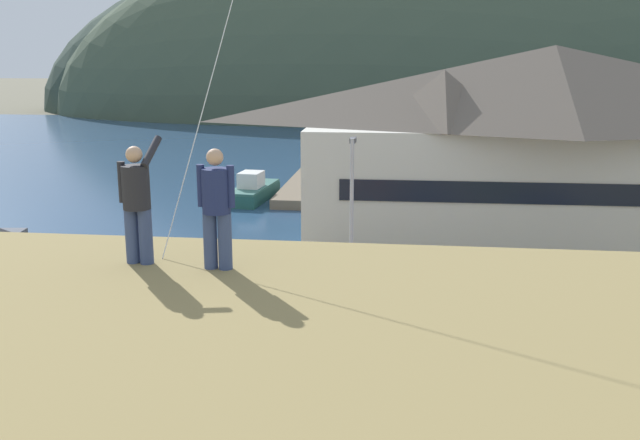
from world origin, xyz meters
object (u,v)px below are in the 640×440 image
Objects in this scene: parked_car_back_row_left at (61,301)px; person_companion at (216,205)px; wharf_dock at (309,185)px; person_kite_flyer at (137,200)px; moored_boat_wharfside at (253,191)px; parked_car_front_row_silver at (328,396)px; parked_car_mid_row_near at (100,383)px; parked_car_corner_spot at (235,317)px; harbor_lodge at (550,139)px; parking_light_pole at (352,210)px; parked_car_mid_row_far at (451,330)px.

person_companion reaches higher than parked_car_back_row_left.
person_kite_flyer reaches higher than wharf_dock.
parked_car_front_row_silver is at bearing -74.12° from moored_boat_wharfside.
parked_car_mid_row_near is 6.22m from parked_car_corner_spot.
harbor_lodge is at bearing 50.56° from parked_car_corner_spot.
moored_boat_wharfside is at bearing 112.57° from parking_light_pole.
wharf_dock is at bearing 96.21° from person_companion.
person_kite_flyer is at bearing -103.14° from parked_car_front_row_silver.
person_kite_flyer is at bearing -95.34° from parking_light_pole.
moored_boat_wharfside is 1.64× the size of parked_car_mid_row_far.
harbor_lodge reaches higher than parked_car_corner_spot.
person_kite_flyer reaches higher than parking_light_pole.
wharf_dock is at bearing 138.12° from harbor_lodge.
parked_car_mid_row_far is at bearing -64.25° from moored_boat_wharfside.
parked_car_front_row_silver is at bearing -54.30° from parked_car_corner_spot.
wharf_dock is 36.43m from parked_car_mid_row_near.
parked_car_mid_row_near is at bearing -91.67° from wharf_dock.
parked_car_corner_spot is (1.54, -30.76, 0.71)m from wharf_dock.
wharf_dock is 5.90m from moored_boat_wharfside.
parked_car_front_row_silver is (5.56, -36.35, 0.71)m from wharf_dock.
parked_car_corner_spot is at bearing -129.44° from harbor_lodge.
parked_car_mid_row_near is at bearing -126.20° from harbor_lodge.
parked_car_mid_row_far is 2.42× the size of person_companion.
parked_car_back_row_left is at bearing 172.57° from parked_car_corner_spot.
parked_car_front_row_silver is 2.34× the size of person_kite_flyer.
harbor_lodge is at bearing 66.28° from parked_car_front_row_silver.
parked_car_corner_spot is at bearing -79.19° from moored_boat_wharfside.
parked_car_corner_spot is at bearing -128.73° from parking_light_pole.
wharf_dock is 2.29× the size of parking_light_pole.
harbor_lodge is at bearing 71.07° from person_companion.
parked_car_mid_row_near is 0.99× the size of parked_car_front_row_silver.
parked_car_corner_spot is at bearing -87.14° from wharf_dock.
moored_boat_wharfside is at bearing 115.75° from parked_car_mid_row_far.
person_companion is (-10.58, -30.85, 2.46)m from harbor_lodge.
parking_light_pole is (8.80, -21.17, 3.39)m from moored_boat_wharfside.
person_companion is at bearing -54.43° from parked_car_mid_row_near.
parking_light_pole is at bearing 88.43° from person_companion.
parked_car_front_row_silver is at bearing -124.54° from parked_car_mid_row_far.
parked_car_mid_row_far is at bearing -52.69° from parking_light_pole.
wharf_dock is 3.70× the size of parked_car_back_row_left.
moored_boat_wharfside is 1.59× the size of parked_car_front_row_silver.
person_companion is at bearing -83.79° from wharf_dock.
parked_car_back_row_left is at bearing -142.75° from harbor_lodge.
moored_boat_wharfside is 0.99× the size of parking_light_pole.
harbor_lodge is at bearing -25.63° from moored_boat_wharfside.
harbor_lodge is at bearing -41.88° from wharf_dock.
moored_boat_wharfside is at bearing -125.47° from wharf_dock.
parking_light_pole is (10.95, 3.86, 3.04)m from parked_car_back_row_left.
harbor_lodge is 15.29× the size of person_kite_flyer.
parked_car_mid_row_far is 16.31m from person_kite_flyer.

